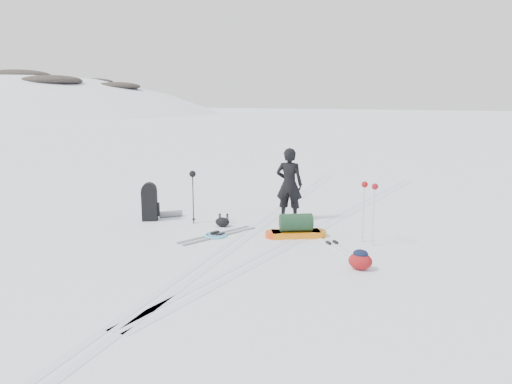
# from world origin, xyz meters

# --- Properties ---
(ground) EXTENTS (200.00, 200.00, 0.00)m
(ground) POSITION_xyz_m (0.00, 0.00, 0.00)
(ground) COLOR white
(ground) RESTS_ON ground
(ski_tracks) EXTENTS (3.38, 17.97, 0.01)m
(ski_tracks) POSITION_xyz_m (0.61, 0.88, 0.00)
(ski_tracks) COLOR silver
(ski_tracks) RESTS_ON ground
(skier) EXTENTS (0.71, 0.51, 1.81)m
(skier) POSITION_xyz_m (0.40, 1.67, 0.91)
(skier) COLOR black
(skier) RESTS_ON ground
(pulk_sled) EXTENTS (1.37, 1.00, 0.52)m
(pulk_sled) POSITION_xyz_m (1.06, 0.33, 0.20)
(pulk_sled) COLOR orange
(pulk_sled) RESTS_ON ground
(expedition_rucksack) EXTENTS (0.76, 0.98, 0.95)m
(expedition_rucksack) POSITION_xyz_m (-2.72, 0.31, 0.44)
(expedition_rucksack) COLOR black
(expedition_rucksack) RESTS_ON ground
(ski_poles_black) EXTENTS (0.16, 0.17, 1.29)m
(ski_poles_black) POSITION_xyz_m (-1.62, 0.45, 1.06)
(ski_poles_black) COLOR black
(ski_poles_black) RESTS_ON ground
(ski_poles_silver) EXTENTS (0.37, 0.29, 1.31)m
(ski_poles_silver) POSITION_xyz_m (2.60, 0.44, 1.10)
(ski_poles_silver) COLOR silver
(ski_poles_silver) RESTS_ON ground
(touring_skis_grey) EXTENTS (1.06, 1.98, 0.07)m
(touring_skis_grey) POSITION_xyz_m (-0.56, -0.28, 0.02)
(touring_skis_grey) COLOR gray
(touring_skis_grey) RESTS_ON ground
(touring_skis_white) EXTENTS (1.23, 1.37, 0.06)m
(touring_skis_white) POSITION_xyz_m (1.93, 0.12, 0.01)
(touring_skis_white) COLOR white
(touring_skis_white) RESTS_ON ground
(rope_coil) EXTENTS (0.54, 0.54, 0.06)m
(rope_coil) POSITION_xyz_m (-0.57, -0.35, 0.03)
(rope_coil) COLOR #5CC2E0
(rope_coil) RESTS_ON ground
(small_daypack) EXTENTS (0.48, 0.39, 0.37)m
(small_daypack) POSITION_xyz_m (2.81, -1.18, 0.18)
(small_daypack) COLOR maroon
(small_daypack) RESTS_ON ground
(thermos_pair) EXTENTS (0.20, 0.21, 0.25)m
(thermos_pair) POSITION_xyz_m (-0.93, 0.70, 0.12)
(thermos_pair) COLOR #54575C
(thermos_pair) RESTS_ON ground
(stuff_sack) EXTENTS (0.36, 0.27, 0.22)m
(stuff_sack) POSITION_xyz_m (-0.83, 0.46, 0.11)
(stuff_sack) COLOR black
(stuff_sack) RESTS_ON ground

